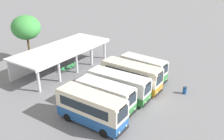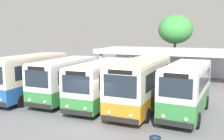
{
  "view_description": "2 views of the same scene",
  "coord_description": "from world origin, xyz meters",
  "px_view_note": "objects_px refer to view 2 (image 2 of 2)",
  "views": [
    {
      "loc": [
        -23.24,
        -10.22,
        15.11
      ],
      "look_at": [
        1.15,
        6.0,
        2.2
      ],
      "focal_mm": 39.3,
      "sensor_mm": 36.0,
      "label": 1
    },
    {
      "loc": [
        6.41,
        -12.86,
        5.2
      ],
      "look_at": [
        -2.4,
        8.45,
        1.8
      ],
      "focal_mm": 40.86,
      "sensor_mm": 36.0,
      "label": 2
    }
  ],
  "objects_px": {
    "city_bus_second_in_row": "(65,78)",
    "city_bus_fourth_amber": "(141,83)",
    "city_bus_nearest_orange": "(30,75)",
    "city_bus_fifth_blue": "(187,87)",
    "waiting_chair_middle_seat": "(168,77)",
    "waiting_chair_second_from_end": "(162,76)",
    "waiting_chair_end_by_column": "(156,76)",
    "waiting_chair_fourth_seat": "(174,77)",
    "city_bus_middle_cream": "(102,81)",
    "waiting_chair_fifth_seat": "(180,78)"
  },
  "relations": [
    {
      "from": "city_bus_fifth_blue",
      "to": "waiting_chair_fourth_seat",
      "type": "height_order",
      "value": "city_bus_fifth_blue"
    },
    {
      "from": "waiting_chair_fifth_seat",
      "to": "city_bus_fifth_blue",
      "type": "bearing_deg",
      "value": -80.65
    },
    {
      "from": "city_bus_nearest_orange",
      "to": "city_bus_fifth_blue",
      "type": "distance_m",
      "value": 11.91
    },
    {
      "from": "waiting_chair_end_by_column",
      "to": "waiting_chair_middle_seat",
      "type": "distance_m",
      "value": 1.28
    },
    {
      "from": "city_bus_nearest_orange",
      "to": "waiting_chair_middle_seat",
      "type": "height_order",
      "value": "city_bus_nearest_orange"
    },
    {
      "from": "city_bus_fifth_blue",
      "to": "waiting_chair_second_from_end",
      "type": "relative_size",
      "value": 7.78
    },
    {
      "from": "waiting_chair_end_by_column",
      "to": "city_bus_nearest_orange",
      "type": "bearing_deg",
      "value": -124.04
    },
    {
      "from": "waiting_chair_end_by_column",
      "to": "waiting_chair_second_from_end",
      "type": "xyz_separation_m",
      "value": [
        0.64,
        -0.01,
        0.0
      ]
    },
    {
      "from": "city_bus_nearest_orange",
      "to": "city_bus_fifth_blue",
      "type": "bearing_deg",
      "value": 1.4
    },
    {
      "from": "city_bus_middle_cream",
      "to": "city_bus_second_in_row",
      "type": "bearing_deg",
      "value": -176.94
    },
    {
      "from": "city_bus_middle_cream",
      "to": "waiting_chair_end_by_column",
      "type": "distance_m",
      "value": 10.84
    },
    {
      "from": "city_bus_fifth_blue",
      "to": "waiting_chair_second_from_end",
      "type": "height_order",
      "value": "city_bus_fifth_blue"
    },
    {
      "from": "city_bus_nearest_orange",
      "to": "waiting_chair_fifth_seat",
      "type": "distance_m",
      "value": 15.1
    },
    {
      "from": "city_bus_middle_cream",
      "to": "waiting_chair_middle_seat",
      "type": "xyz_separation_m",
      "value": [
        2.89,
        10.54,
        -1.2
      ]
    },
    {
      "from": "city_bus_second_in_row",
      "to": "waiting_chair_fourth_seat",
      "type": "relative_size",
      "value": 7.98
    },
    {
      "from": "waiting_chair_middle_seat",
      "to": "waiting_chair_second_from_end",
      "type": "bearing_deg",
      "value": 171.35
    },
    {
      "from": "city_bus_middle_cream",
      "to": "waiting_chair_second_from_end",
      "type": "distance_m",
      "value": 10.94
    },
    {
      "from": "waiting_chair_end_by_column",
      "to": "waiting_chair_middle_seat",
      "type": "xyz_separation_m",
      "value": [
        1.28,
        -0.1,
        0.0
      ]
    },
    {
      "from": "waiting_chair_second_from_end",
      "to": "city_bus_fourth_amber",
      "type": "bearing_deg",
      "value": -86.16
    },
    {
      "from": "city_bus_second_in_row",
      "to": "city_bus_fourth_amber",
      "type": "bearing_deg",
      "value": 0.7
    },
    {
      "from": "city_bus_fourth_amber",
      "to": "waiting_chair_second_from_end",
      "type": "distance_m",
      "value": 10.83
    },
    {
      "from": "waiting_chair_second_from_end",
      "to": "waiting_chair_middle_seat",
      "type": "relative_size",
      "value": 1.0
    },
    {
      "from": "waiting_chair_middle_seat",
      "to": "waiting_chair_fourth_seat",
      "type": "height_order",
      "value": "same"
    },
    {
      "from": "waiting_chair_end_by_column",
      "to": "waiting_chair_second_from_end",
      "type": "bearing_deg",
      "value": -0.59
    },
    {
      "from": "city_bus_second_in_row",
      "to": "city_bus_middle_cream",
      "type": "xyz_separation_m",
      "value": [
        2.98,
        0.16,
        -0.04
      ]
    },
    {
      "from": "city_bus_nearest_orange",
      "to": "city_bus_fourth_amber",
      "type": "distance_m",
      "value": 8.94
    },
    {
      "from": "city_bus_second_in_row",
      "to": "city_bus_fourth_amber",
      "type": "xyz_separation_m",
      "value": [
        5.95,
        0.07,
        0.1
      ]
    },
    {
      "from": "city_bus_nearest_orange",
      "to": "city_bus_middle_cream",
      "type": "xyz_separation_m",
      "value": [
        5.95,
        0.56,
        -0.16
      ]
    },
    {
      "from": "waiting_chair_middle_seat",
      "to": "waiting_chair_end_by_column",
      "type": "bearing_deg",
      "value": 175.36
    },
    {
      "from": "city_bus_nearest_orange",
      "to": "city_bus_fourth_amber",
      "type": "bearing_deg",
      "value": 3.04
    },
    {
      "from": "city_bus_middle_cream",
      "to": "waiting_chair_fourth_seat",
      "type": "bearing_deg",
      "value": 71.51
    },
    {
      "from": "city_bus_fourth_amber",
      "to": "city_bus_fifth_blue",
      "type": "relative_size",
      "value": 1.2
    },
    {
      "from": "waiting_chair_end_by_column",
      "to": "waiting_chair_fourth_seat",
      "type": "xyz_separation_m",
      "value": [
        1.91,
        -0.09,
        0.0
      ]
    },
    {
      "from": "city_bus_nearest_orange",
      "to": "city_bus_fifth_blue",
      "type": "height_order",
      "value": "city_bus_nearest_orange"
    },
    {
      "from": "waiting_chair_middle_seat",
      "to": "waiting_chair_fifth_seat",
      "type": "bearing_deg",
      "value": 0.55
    },
    {
      "from": "city_bus_nearest_orange",
      "to": "waiting_chair_middle_seat",
      "type": "bearing_deg",
      "value": 51.45
    },
    {
      "from": "city_bus_second_in_row",
      "to": "waiting_chair_middle_seat",
      "type": "relative_size",
      "value": 7.98
    },
    {
      "from": "city_bus_second_in_row",
      "to": "waiting_chair_second_from_end",
      "type": "bearing_deg",
      "value": 64.15
    },
    {
      "from": "city_bus_middle_cream",
      "to": "city_bus_fourth_amber",
      "type": "distance_m",
      "value": 2.98
    },
    {
      "from": "waiting_chair_second_from_end",
      "to": "waiting_chair_fourth_seat",
      "type": "height_order",
      "value": "same"
    },
    {
      "from": "waiting_chair_end_by_column",
      "to": "waiting_chair_second_from_end",
      "type": "distance_m",
      "value": 0.64
    },
    {
      "from": "city_bus_second_in_row",
      "to": "waiting_chair_fifth_seat",
      "type": "distance_m",
      "value": 12.94
    },
    {
      "from": "waiting_chair_second_from_end",
      "to": "waiting_chair_middle_seat",
      "type": "distance_m",
      "value": 0.64
    },
    {
      "from": "waiting_chair_middle_seat",
      "to": "city_bus_fifth_blue",
      "type": "bearing_deg",
      "value": -74.21
    },
    {
      "from": "city_bus_fifth_blue",
      "to": "waiting_chair_fourth_seat",
      "type": "bearing_deg",
      "value": 102.6
    },
    {
      "from": "city_bus_fourth_amber",
      "to": "waiting_chair_middle_seat",
      "type": "distance_m",
      "value": 10.71
    },
    {
      "from": "city_bus_fifth_blue",
      "to": "waiting_chair_middle_seat",
      "type": "distance_m",
      "value": 11.31
    },
    {
      "from": "city_bus_fifth_blue",
      "to": "waiting_chair_fifth_seat",
      "type": "distance_m",
      "value": 11.05
    },
    {
      "from": "city_bus_fourth_amber",
      "to": "waiting_chair_middle_seat",
      "type": "relative_size",
      "value": 9.31
    },
    {
      "from": "waiting_chair_fifth_seat",
      "to": "waiting_chair_fourth_seat",
      "type": "bearing_deg",
      "value": 179.75
    }
  ]
}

